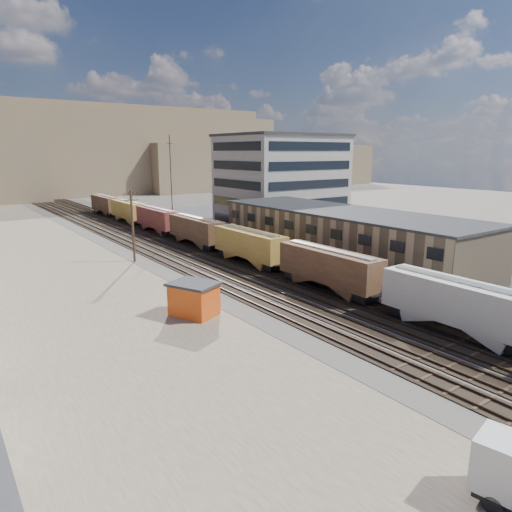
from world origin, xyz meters
TOP-DOWN VIEW (x-y plane):
  - ground at (0.00, 0.00)m, footprint 300.00×300.00m
  - ballast_bed at (0.00, 50.00)m, footprint 18.00×200.00m
  - dirt_yard at (-20.00, 40.00)m, footprint 24.00×180.00m
  - asphalt_lot at (22.00, 35.00)m, footprint 26.00×120.00m
  - rail_tracks at (-0.55, 50.00)m, footprint 11.40×200.00m
  - freight_train at (3.80, 39.19)m, footprint 3.00×119.74m
  - warehouse at (14.98, 25.00)m, footprint 12.40×40.40m
  - office_tower at (27.95, 54.95)m, footprint 22.60×18.60m
  - utility_pole_north at (-8.50, 42.00)m, footprint 2.20×0.32m
  - radio_mast at (6.00, 60.00)m, footprint 1.20×0.16m
  - hills_north at (0.17, 167.92)m, footprint 265.00×80.00m
  - maintenance_shed at (-11.88, 18.16)m, footprint 4.86×5.35m
  - parked_car_silver at (24.39, 12.68)m, footprint 6.26×4.19m
  - parked_car_blue at (21.87, 58.34)m, footprint 5.71×6.25m
  - parked_car_far at (28.99, 54.55)m, footprint 3.06×4.91m

SIDE VIEW (x-z plane):
  - ground at x=0.00m, z-range 0.00..0.00m
  - dirt_yard at x=-20.00m, z-range 0.00..0.03m
  - asphalt_lot at x=22.00m, z-range 0.00..0.04m
  - ballast_bed at x=0.00m, z-range 0.00..0.06m
  - rail_tracks at x=-0.55m, z-range -0.01..0.23m
  - parked_car_far at x=28.99m, z-range 0.00..1.56m
  - parked_car_blue at x=21.87m, z-range 0.00..1.62m
  - parked_car_silver at x=24.39m, z-range 0.00..1.68m
  - maintenance_shed at x=-11.88m, z-range 0.04..3.23m
  - freight_train at x=3.80m, z-range 0.56..5.02m
  - warehouse at x=14.98m, z-range 0.03..7.28m
  - utility_pole_north at x=-8.50m, z-range 0.30..10.30m
  - radio_mast at x=6.00m, z-range 0.12..18.12m
  - office_tower at x=27.95m, z-range 0.04..18.49m
  - hills_north at x=0.17m, z-range -1.90..30.10m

